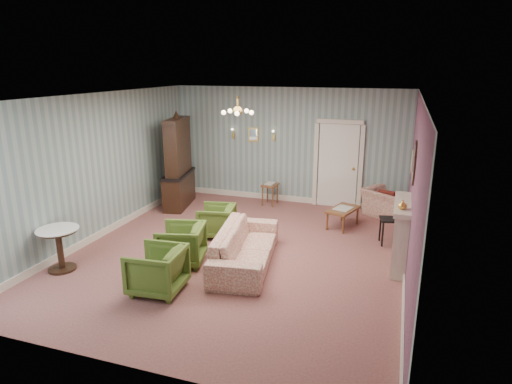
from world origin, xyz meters
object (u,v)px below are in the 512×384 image
(olive_chair_c, at_px, (217,219))
(side_table_black, at_px, (389,231))
(sofa_chintz, at_px, (245,240))
(fireplace, at_px, (401,234))
(wingback_chair, at_px, (389,198))
(pedestal_table, at_px, (60,249))
(dresser, at_px, (178,160))
(olive_chair_b, at_px, (181,242))
(coffee_table, at_px, (343,218))
(olive_chair_a, at_px, (157,268))

(olive_chair_c, relative_size, side_table_black, 1.34)
(sofa_chintz, distance_m, fireplace, 2.71)
(sofa_chintz, height_order, wingback_chair, same)
(olive_chair_c, relative_size, pedestal_table, 0.95)
(olive_chair_c, relative_size, sofa_chintz, 0.32)
(dresser, bearing_deg, sofa_chintz, -55.33)
(wingback_chair, relative_size, fireplace, 0.73)
(olive_chair_b, bearing_deg, fireplace, 93.68)
(sofa_chintz, bearing_deg, coffee_table, -38.55)
(olive_chair_b, relative_size, side_table_black, 1.47)
(wingback_chair, height_order, dresser, dresser)
(olive_chair_c, bearing_deg, coffee_table, 109.02)
(olive_chair_c, xyz_separation_m, wingback_chair, (3.31, 2.36, 0.09))
(olive_chair_c, xyz_separation_m, coffee_table, (2.40, 1.34, -0.15))
(side_table_black, bearing_deg, pedestal_table, -150.73)
(olive_chair_a, distance_m, fireplace, 4.17)
(wingback_chair, bearing_deg, olive_chair_b, 82.54)
(wingback_chair, bearing_deg, olive_chair_c, 69.95)
(olive_chair_a, bearing_deg, side_table_black, 128.42)
(wingback_chair, distance_m, side_table_black, 1.72)
(olive_chair_c, height_order, pedestal_table, pedestal_table)
(fireplace, bearing_deg, olive_chair_b, -162.63)
(dresser, xyz_separation_m, fireplace, (5.30, -1.84, -0.58))
(sofa_chintz, distance_m, dresser, 3.87)
(olive_chair_c, xyz_separation_m, side_table_black, (3.39, 0.65, -0.09))
(sofa_chintz, relative_size, wingback_chair, 2.23)
(olive_chair_c, distance_m, pedestal_table, 3.00)
(olive_chair_b, height_order, wingback_chair, wingback_chair)
(olive_chair_b, height_order, pedestal_table, olive_chair_b)
(olive_chair_a, relative_size, sofa_chintz, 0.35)
(wingback_chair, bearing_deg, pedestal_table, 76.32)
(wingback_chair, height_order, side_table_black, wingback_chair)
(olive_chair_a, bearing_deg, olive_chair_c, 176.84)
(olive_chair_c, xyz_separation_m, fireplace, (3.60, -0.26, 0.22))
(olive_chair_a, bearing_deg, sofa_chintz, 140.51)
(olive_chair_c, height_order, dresser, dresser)
(sofa_chintz, height_order, coffee_table, sofa_chintz)
(olive_chair_c, relative_size, coffee_table, 0.86)
(sofa_chintz, distance_m, side_table_black, 2.94)
(olive_chair_b, height_order, fireplace, fireplace)
(olive_chair_b, height_order, sofa_chintz, sofa_chintz)
(olive_chair_c, relative_size, fireplace, 0.52)
(side_table_black, bearing_deg, olive_chair_a, -136.94)
(dresser, relative_size, coffee_table, 2.76)
(fireplace, relative_size, coffee_table, 1.66)
(sofa_chintz, xyz_separation_m, side_table_black, (2.37, 1.73, -0.18))
(side_table_black, xyz_separation_m, pedestal_table, (-5.30, -2.97, 0.11))
(olive_chair_b, height_order, dresser, dresser)
(olive_chair_c, distance_m, fireplace, 3.62)
(coffee_table, bearing_deg, olive_chair_c, -150.75)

